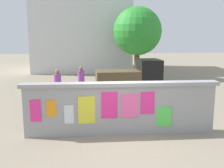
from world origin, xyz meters
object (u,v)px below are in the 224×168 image
Objects in this scene: auto_rickshaw_truck at (132,76)px; bicycle_far at (52,109)px; bicycle_near at (92,102)px; tree_roadside at (137,31)px; person_bystander at (81,79)px; person_walking at (58,83)px; motorcycle at (142,101)px.

auto_rickshaw_truck is 2.16× the size of bicycle_far.
tree_roadside is at bearing 68.03° from bicycle_near.
person_bystander is at bearing 72.54° from bicycle_far.
auto_rickshaw_truck is 4.15m from bicycle_near.
auto_rickshaw_truck reaches higher than bicycle_far.
person_walking is (-0.02, 2.22, 0.62)m from bicycle_far.
tree_roadside reaches higher than motorcycle.
person_walking and person_bystander have the same top height.
auto_rickshaw_truck reaches higher than person_walking.
person_walking is at bearing -124.80° from tree_roadside.
bicycle_far is 1.05× the size of person_bystander.
tree_roadside is (1.36, 8.89, 3.00)m from motorcycle.
bicycle_near is 1.05× the size of person_walking.
auto_rickshaw_truck is at bearing 56.65° from bicycle_near.
person_bystander is (-2.63, 2.71, 0.52)m from motorcycle.
motorcycle is at bearing 9.19° from bicycle_far.
bicycle_near is at bearing -123.35° from auto_rickshaw_truck.
bicycle_near and bicycle_far have the same top height.
person_bystander is at bearing 45.54° from person_walking.
person_bystander is at bearing -158.97° from auto_rickshaw_truck.
person_bystander is (1.06, 1.08, 0.00)m from person_walking.
motorcycle is 1.17× the size of person_bystander.
auto_rickshaw_truck is 2.15× the size of bicycle_near.
bicycle_far is at bearing -149.16° from bicycle_near.
bicycle_far reaches higher than motorcycle.
tree_roadside is at bearing 55.20° from person_walking.
person_bystander reaches higher than bicycle_far.
person_walking reaches higher than motorcycle.
bicycle_far is at bearing -89.39° from person_walking.
bicycle_near is (-2.26, -3.43, -0.54)m from auto_rickshaw_truck.
bicycle_far is (-1.58, -0.95, 0.00)m from bicycle_near.
person_bystander is at bearing 103.02° from bicycle_near.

